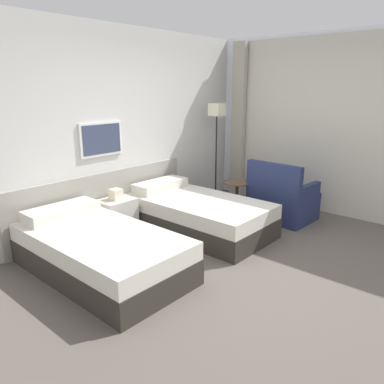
{
  "coord_description": "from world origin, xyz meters",
  "views": [
    {
      "loc": [
        -3.25,
        -2.04,
        1.92
      ],
      "look_at": [
        0.24,
        1.02,
        0.61
      ],
      "focal_mm": 35.0,
      "sensor_mm": 36.0,
      "label": 1
    }
  ],
  "objects_px": {
    "floor_lamp": "(217,123)",
    "armchair": "(282,201)",
    "nightstand": "(117,216)",
    "bed_near_window": "(197,214)",
    "bed_near_door": "(100,251)",
    "side_table": "(237,192)"
  },
  "relations": [
    {
      "from": "floor_lamp",
      "to": "armchair",
      "type": "xyz_separation_m",
      "value": [
        -0.11,
        -1.32,
        -1.06
      ]
    },
    {
      "from": "nightstand",
      "to": "bed_near_window",
      "type": "bearing_deg",
      "value": -42.53
    },
    {
      "from": "bed_near_door",
      "to": "floor_lamp",
      "type": "relative_size",
      "value": 1.18
    },
    {
      "from": "armchair",
      "to": "nightstand",
      "type": "bearing_deg",
      "value": 57.66
    },
    {
      "from": "armchair",
      "to": "floor_lamp",
      "type": "bearing_deg",
      "value": -2.07
    },
    {
      "from": "armchair",
      "to": "bed_near_window",
      "type": "bearing_deg",
      "value": 63.84
    },
    {
      "from": "floor_lamp",
      "to": "armchair",
      "type": "height_order",
      "value": "floor_lamp"
    },
    {
      "from": "floor_lamp",
      "to": "armchair",
      "type": "distance_m",
      "value": 1.69
    },
    {
      "from": "floor_lamp",
      "to": "armchair",
      "type": "bearing_deg",
      "value": -94.59
    },
    {
      "from": "bed_near_door",
      "to": "armchair",
      "type": "relative_size",
      "value": 2.19
    },
    {
      "from": "nightstand",
      "to": "side_table",
      "type": "bearing_deg",
      "value": -24.09
    },
    {
      "from": "bed_near_door",
      "to": "side_table",
      "type": "xyz_separation_m",
      "value": [
        2.49,
        -0.03,
        0.13
      ]
    },
    {
      "from": "side_table",
      "to": "armchair",
      "type": "bearing_deg",
      "value": -65.83
    },
    {
      "from": "bed_near_door",
      "to": "armchair",
      "type": "xyz_separation_m",
      "value": [
        2.76,
        -0.64,
        0.05
      ]
    },
    {
      "from": "nightstand",
      "to": "armchair",
      "type": "bearing_deg",
      "value": -34.86
    },
    {
      "from": "bed_near_door",
      "to": "armchair",
      "type": "distance_m",
      "value": 2.84
    },
    {
      "from": "nightstand",
      "to": "side_table",
      "type": "height_order",
      "value": "nightstand"
    },
    {
      "from": "bed_near_window",
      "to": "floor_lamp",
      "type": "bearing_deg",
      "value": 27.85
    },
    {
      "from": "armchair",
      "to": "bed_near_door",
      "type": "bearing_deg",
      "value": 79.44
    },
    {
      "from": "bed_near_door",
      "to": "side_table",
      "type": "height_order",
      "value": "bed_near_door"
    },
    {
      "from": "bed_near_door",
      "to": "nightstand",
      "type": "height_order",
      "value": "nightstand"
    },
    {
      "from": "side_table",
      "to": "armchair",
      "type": "relative_size",
      "value": 0.59
    }
  ]
}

